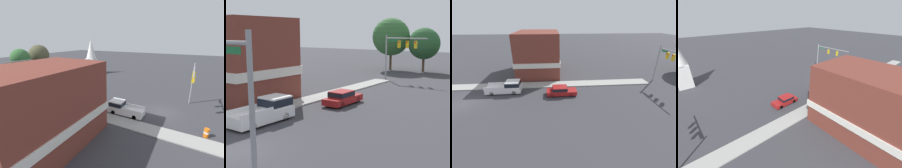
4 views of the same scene
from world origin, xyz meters
TOP-DOWN VIEW (x-y plane):
  - ground_plane at (0.00, 0.00)m, footprint 200.00×200.00m
  - sidewalk_curb at (-5.70, 0.00)m, footprint 2.40×60.00m
  - near_signal_assembly at (3.09, -3.43)m, footprint 8.69×0.49m
  - far_signal_assembly at (-3.87, 31.50)m, footprint 6.37×0.49m
  - car_lead at (-1.81, 13.77)m, footprint 1.85×4.54m
  - pickup_truck_parked at (-3.30, 5.35)m, footprint 2.01×5.40m
  - construction_barrel at (-3.90, -5.59)m, footprint 0.57×0.57m
  - corner_brick_building at (-13.33, 9.82)m, footprint 12.17×8.58m
  - church_steeple at (17.12, 26.03)m, footprint 3.13×3.13m
  - backdrop_tree_center at (4.23, 42.76)m, footprint 5.46×5.46m
  - backdrop_tree_right_mid at (11.77, 44.36)m, footprint 6.59×6.59m

SIDE VIEW (x-z plane):
  - ground_plane at x=0.00m, z-range 0.00..0.00m
  - sidewalk_curb at x=-5.70m, z-range 0.00..0.14m
  - construction_barrel at x=-3.90m, z-range 0.01..1.10m
  - car_lead at x=-1.81m, z-range 0.03..1.41m
  - pickup_truck_parked at x=-3.30m, z-range -0.02..1.91m
  - corner_brick_building at x=-13.33m, z-range -0.12..8.38m
  - far_signal_assembly at x=-3.87m, z-range 1.52..8.17m
  - near_signal_assembly at x=3.09m, z-range 1.67..8.81m
  - backdrop_tree_center at x=4.23m, z-range 1.34..9.50m
  - church_steeple at x=17.12m, z-range 0.25..11.07m
  - backdrop_tree_right_mid at x=11.77m, z-range 1.22..10.25m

